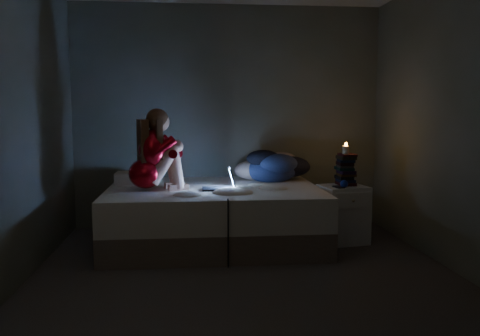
{
  "coord_description": "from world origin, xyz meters",
  "views": [
    {
      "loc": [
        -0.45,
        -3.99,
        1.38
      ],
      "look_at": [
        0.05,
        1.0,
        0.8
      ],
      "focal_mm": 37.26,
      "sensor_mm": 36.0,
      "label": 1
    }
  ],
  "objects": [
    {
      "name": "floor",
      "position": [
        0.0,
        0.0,
        -0.01
      ],
      "size": [
        3.6,
        3.8,
        0.02
      ],
      "primitive_type": "cube",
      "color": "#372E2B",
      "rests_on": "ground"
    },
    {
      "name": "wall_back",
      "position": [
        0.0,
        1.91,
        1.3
      ],
      "size": [
        3.6,
        0.02,
        2.6
      ],
      "primitive_type": "cube",
      "color": "#49503E",
      "rests_on": "ground"
    },
    {
      "name": "wall_front",
      "position": [
        0.0,
        -1.91,
        1.3
      ],
      "size": [
        3.6,
        0.02,
        2.6
      ],
      "primitive_type": "cube",
      "color": "#49503E",
      "rests_on": "ground"
    },
    {
      "name": "wall_left",
      "position": [
        -1.81,
        0.0,
        1.3
      ],
      "size": [
        0.02,
        3.8,
        2.6
      ],
      "primitive_type": "cube",
      "color": "#49503E",
      "rests_on": "ground"
    },
    {
      "name": "wall_right",
      "position": [
        1.81,
        0.0,
        1.3
      ],
      "size": [
        0.02,
        3.8,
        2.6
      ],
      "primitive_type": "cube",
      "color": "#49503E",
      "rests_on": "ground"
    },
    {
      "name": "bed",
      "position": [
        -0.21,
        1.1,
        0.3
      ],
      "size": [
        2.16,
        1.62,
        0.59
      ],
      "primitive_type": null,
      "color": "beige",
      "rests_on": "ground"
    },
    {
      "name": "pillow",
      "position": [
        -1.04,
        1.45,
        0.65
      ],
      "size": [
        0.42,
        0.3,
        0.12
      ],
      "primitive_type": "cube",
      "color": "silver",
      "rests_on": "bed"
    },
    {
      "name": "woman",
      "position": [
        -0.89,
        0.91,
        1.0
      ],
      "size": [
        0.58,
        0.46,
        0.81
      ],
      "primitive_type": null,
      "rotation": [
        0.0,
        0.0,
        0.3
      ],
      "color": "#7B0001",
      "rests_on": "bed"
    },
    {
      "name": "laptop",
      "position": [
        -0.18,
        0.91,
        0.71
      ],
      "size": [
        0.34,
        0.24,
        0.23
      ],
      "primitive_type": null,
      "rotation": [
        0.0,
        0.0,
        -0.03
      ],
      "color": "black",
      "rests_on": "bed"
    },
    {
      "name": "clothes_pile",
      "position": [
        0.45,
        1.5,
        0.78
      ],
      "size": [
        0.62,
        0.51,
        0.36
      ],
      "primitive_type": null,
      "rotation": [
        0.0,
        0.0,
        0.03
      ],
      "color": "navy",
      "rests_on": "bed"
    },
    {
      "name": "nightstand",
      "position": [
        1.14,
        1.01,
        0.3
      ],
      "size": [
        0.51,
        0.47,
        0.6
      ],
      "primitive_type": "cube",
      "rotation": [
        0.0,
        0.0,
        0.18
      ],
      "color": "silver",
      "rests_on": "ground"
    },
    {
      "name": "book_stack",
      "position": [
        1.17,
        1.07,
        0.77
      ],
      "size": [
        0.19,
        0.25,
        0.34
      ],
      "primitive_type": null,
      "color": "black",
      "rests_on": "nightstand"
    },
    {
      "name": "candle",
      "position": [
        1.17,
        1.07,
        0.98
      ],
      "size": [
        0.07,
        0.07,
        0.08
      ],
      "primitive_type": "cylinder",
      "color": "beige",
      "rests_on": "book_stack"
    },
    {
      "name": "phone",
      "position": [
        1.03,
        0.92,
        0.61
      ],
      "size": [
        0.08,
        0.14,
        0.01
      ],
      "primitive_type": "cube",
      "rotation": [
        0.0,
        0.0,
        0.05
      ],
      "color": "black",
      "rests_on": "nightstand"
    },
    {
      "name": "blue_orb",
      "position": [
        1.08,
        0.88,
        0.64
      ],
      "size": [
        0.08,
        0.08,
        0.08
      ],
      "primitive_type": "sphere",
      "color": "navy",
      "rests_on": "nightstand"
    }
  ]
}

